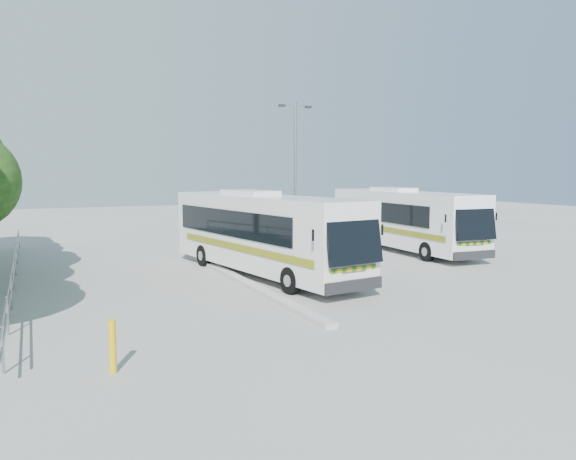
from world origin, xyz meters
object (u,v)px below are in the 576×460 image
coach_main (262,232)px  bollard (112,346)px  coach_adjacent (403,218)px  lamppost (295,168)px

coach_main → bollard: coach_main is taller
coach_adjacent → bollard: size_ratio=10.06×
bollard → lamppost: bearing=53.3°
coach_main → bollard: 11.42m
coach_adjacent → lamppost: lamppost is taller
coach_main → bollard: size_ratio=10.46×
lamppost → coach_main: bearing=-126.7°
lamppost → coach_adjacent: bearing=-33.7°
coach_main → lamppost: lamppost is taller
lamppost → bollard: lamppost is taller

